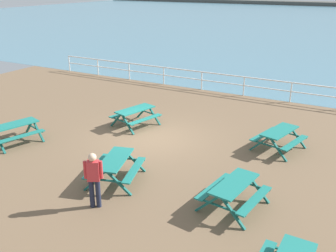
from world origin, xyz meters
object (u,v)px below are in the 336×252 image
at_px(picnic_table_mid_centre, 234,189).
at_px(visitor, 94,177).
at_px(picnic_table_near_right, 115,164).
at_px(picnic_table_far_right, 279,135).
at_px(picnic_table_seaward, 135,113).
at_px(picnic_table_near_left, 15,128).

relative_size(picnic_table_mid_centre, visitor, 1.19).
height_order(picnic_table_near_right, picnic_table_far_right, same).
bearing_deg(visitor, picnic_table_seaward, 174.33).
bearing_deg(picnic_table_mid_centre, picnic_table_near_left, 96.00).
bearing_deg(picnic_table_near_left, picnic_table_mid_centre, -75.30).
bearing_deg(picnic_table_seaward, picnic_table_far_right, -70.68).
distance_m(picnic_table_near_right, picnic_table_far_right, 6.34).
bearing_deg(picnic_table_near_right, picnic_table_mid_centre, -101.41).
bearing_deg(visitor, picnic_table_far_right, 122.01).
bearing_deg(picnic_table_far_right, picnic_table_mid_centre, -168.07).
xyz_separation_m(picnic_table_near_right, picnic_table_mid_centre, (3.82, 0.36, 0.00)).
bearing_deg(picnic_table_seaward, picnic_table_near_left, 155.72).
xyz_separation_m(picnic_table_mid_centre, picnic_table_seaward, (-6.01, 4.09, 0.00)).
bearing_deg(picnic_table_near_right, picnic_table_far_right, -55.40).
xyz_separation_m(picnic_table_mid_centre, picnic_table_far_right, (0.14, 4.59, 0.00)).
relative_size(picnic_table_far_right, visitor, 1.27).
relative_size(picnic_table_near_right, picnic_table_mid_centre, 1.09).
bearing_deg(picnic_table_far_right, visitor, 164.80).
bearing_deg(picnic_table_seaward, picnic_table_near_right, -139.12).
distance_m(picnic_table_near_right, visitor, 1.60).
distance_m(picnic_table_near_left, picnic_table_far_right, 10.23).
xyz_separation_m(picnic_table_far_right, visitor, (-3.55, -6.46, 0.36)).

